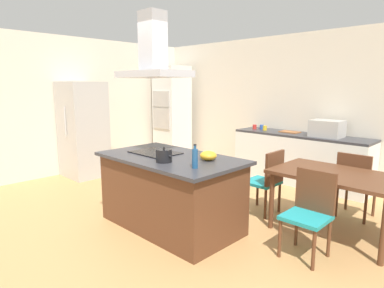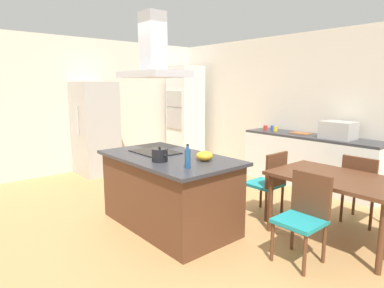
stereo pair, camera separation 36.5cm
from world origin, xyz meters
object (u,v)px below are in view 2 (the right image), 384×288
Objects in this scene: olive_oil_bottle at (188,158)px; cutting_board at (301,133)px; coffee_mug_blue at (273,128)px; wall_oven_stack at (185,113)px; cooktop at (155,152)px; chair_facing_back_wall at (361,186)px; tea_kettle at (160,155)px; chair_facing_island at (304,212)px; countertop_microwave at (338,130)px; chair_at_left_end at (269,180)px; mixing_bowl at (204,156)px; coffee_mug_yellow at (275,129)px; coffee_mug_red at (265,128)px; refrigerator at (96,128)px; range_hood at (153,57)px; dining_table at (337,184)px.

cutting_board is (-0.59, 3.13, -0.10)m from olive_oil_bottle.
coffee_mug_blue is 2.34m from wall_oven_stack.
cooktop reaches higher than chair_facing_back_wall.
wall_oven_stack is (-2.31, -0.29, 0.16)m from coffee_mug_blue.
chair_facing_island is (1.38, 0.78, -0.47)m from tea_kettle.
countertop_microwave is 1.41m from chair_facing_back_wall.
tea_kettle reaches higher than chair_at_left_end.
mixing_bowl is 2.20× the size of coffee_mug_yellow.
refrigerator is (-2.28, -2.45, -0.03)m from coffee_mug_red.
range_hood reaches higher than chair_facing_back_wall.
countertop_microwave is 5.56× the size of coffee_mug_yellow.
chair_facing_back_wall is at bearing 45.37° from cooktop.
coffee_mug_red is 2.22m from wall_oven_stack.
mixing_bowl is at bearing 54.35° from tea_kettle.
dining_table is at bearing -63.75° from countertop_microwave.
coffee_mug_yellow is at bearing 4.77° from wall_oven_stack.
coffee_mug_blue is 3.48m from refrigerator.
chair_at_left_end is (-0.92, -0.67, 0.00)m from chair_facing_back_wall.
refrigerator is (-3.00, -2.52, 0.00)m from cutting_board.
countertop_microwave is at bearing 3.69° from wall_oven_stack.
dining_table is at bearing -48.53° from cutting_board.
refrigerator reaches higher than mixing_bowl.
coffee_mug_yellow reaches higher than chair_at_left_end.
countertop_microwave is 1.91m from dining_table.
chair_facing_island is 1.00× the size of chair_at_left_end.
tea_kettle is at bearing -174.74° from olive_oil_bottle.
cooktop is at bearing -127.66° from chair_at_left_end.
chair_facing_island is at bearing -90.00° from dining_table.
tea_kettle is 0.47× the size of countertop_microwave.
cooktop is 2.65m from chair_facing_back_wall.
coffee_mug_yellow is 0.26× the size of cutting_board.
coffee_mug_blue is (-0.29, 2.94, 0.04)m from cooktop.
tea_kettle reaches higher than dining_table.
countertop_microwave is 1.42m from coffee_mug_red.
range_hood reaches higher than mixing_bowl.
cooktop is 2.21m from dining_table.
chair_at_left_end is at bearing -22.22° from wall_oven_stack.
countertop_microwave is at bearing 79.95° from tea_kettle.
range_hood is (2.69, -0.41, 1.19)m from refrigerator.
dining_table is 1.57× the size of chair_facing_island.
refrigerator is 1.30× the size of dining_table.
coffee_mug_blue is 0.05× the size of refrigerator.
cutting_board is (-0.44, 2.76, -0.05)m from mixing_bowl.
wall_oven_stack is (-3.51, 2.85, 0.09)m from olive_oil_bottle.
coffee_mug_yellow is 0.06× the size of dining_table.
range_hood is (-1.02, -2.88, 1.06)m from countertop_microwave.
cutting_board is at bearing 99.15° from mixing_bowl.
cutting_board reaches higher than dining_table.
cooktop is at bearing -45.43° from wall_oven_stack.
wall_oven_stack is at bearing 170.07° from chair_facing_back_wall.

